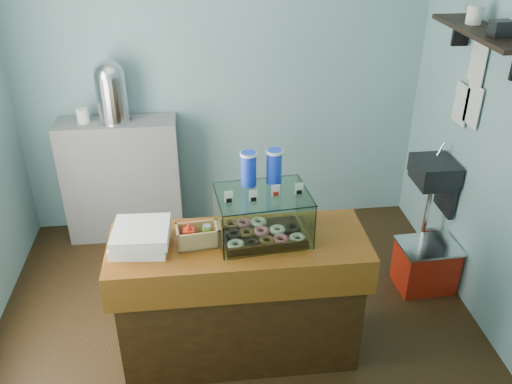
{
  "coord_description": "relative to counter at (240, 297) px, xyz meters",
  "views": [
    {
      "loc": [
        -0.2,
        -2.99,
        2.79
      ],
      "look_at": [
        0.12,
        -0.15,
        1.18
      ],
      "focal_mm": 38.0,
      "sensor_mm": 36.0,
      "label": 1
    }
  ],
  "objects": [
    {
      "name": "coffee_urn",
      "position": [
        -0.9,
        1.57,
        0.91
      ],
      "size": [
        0.28,
        0.28,
        0.52
      ],
      "color": "silver",
      "rests_on": "back_shelf"
    },
    {
      "name": "room_shell",
      "position": [
        0.03,
        0.26,
        1.25
      ],
      "size": [
        3.54,
        3.04,
        2.82
      ],
      "color": "#73A0A8",
      "rests_on": "ground"
    },
    {
      "name": "back_shelf",
      "position": [
        -0.9,
        1.57,
        0.09
      ],
      "size": [
        1.0,
        0.32,
        1.1
      ],
      "primitive_type": "cube",
      "color": "gray",
      "rests_on": "ground"
    },
    {
      "name": "display_case",
      "position": [
        0.15,
        0.07,
        0.61
      ],
      "size": [
        0.59,
        0.46,
        0.52
      ],
      "rotation": [
        0.0,
        0.0,
        0.1
      ],
      "color": "black",
      "rests_on": "counter"
    },
    {
      "name": "red_cooler",
      "position": [
        1.51,
        0.53,
        -0.26
      ],
      "size": [
        0.47,
        0.37,
        0.39
      ],
      "rotation": [
        0.0,
        0.0,
        0.06
      ],
      "color": "#B41F0E",
      "rests_on": "ground"
    },
    {
      "name": "ground",
      "position": [
        0.0,
        0.25,
        -0.46
      ],
      "size": [
        3.5,
        3.5,
        0.0
      ],
      "primitive_type": "plane",
      "color": "black",
      "rests_on": "ground"
    },
    {
      "name": "pastry_boxes",
      "position": [
        -0.58,
        0.02,
        0.51
      ],
      "size": [
        0.36,
        0.36,
        0.13
      ],
      "rotation": [
        0.0,
        0.0,
        -0.09
      ],
      "color": "white",
      "rests_on": "counter"
    },
    {
      "name": "condiment_crate",
      "position": [
        -0.25,
        0.0,
        0.5
      ],
      "size": [
        0.26,
        0.18,
        0.16
      ],
      "rotation": [
        0.0,
        0.0,
        0.11
      ],
      "color": "tan",
      "rests_on": "counter"
    },
    {
      "name": "counter",
      "position": [
        0.0,
        0.0,
        0.0
      ],
      "size": [
        1.6,
        0.6,
        0.9
      ],
      "color": "#3C240B",
      "rests_on": "ground"
    }
  ]
}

